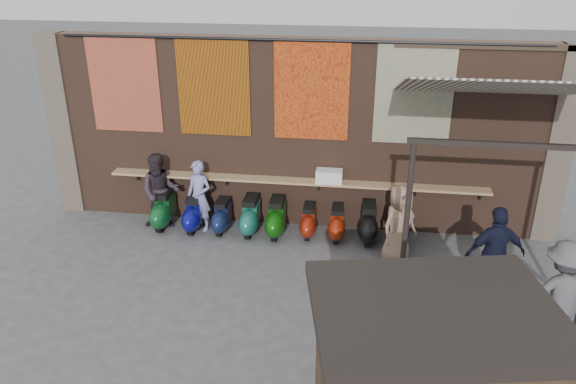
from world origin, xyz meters
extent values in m
plane|color=#474749|center=(0.00, 0.00, 0.00)|extent=(70.00, 70.00, 0.00)
cube|color=brown|center=(0.00, 2.70, 2.00)|extent=(10.00, 0.40, 4.00)
cube|color=#4C4238|center=(-5.20, 2.70, 2.00)|extent=(0.50, 0.50, 4.00)
cube|color=#4C4238|center=(5.20, 2.70, 2.00)|extent=(0.50, 0.50, 4.00)
cube|color=#9E7A51|center=(0.00, 2.33, 1.10)|extent=(8.00, 0.32, 0.05)
cube|color=white|center=(0.72, 2.30, 1.26)|extent=(0.54, 0.31, 0.27)
cube|color=maroon|center=(-3.60, 2.48, 3.00)|extent=(1.50, 0.02, 2.00)
cube|color=#D3660C|center=(-1.70, 2.48, 3.00)|extent=(1.50, 0.02, 2.00)
cube|color=#C54D18|center=(0.30, 2.48, 3.00)|extent=(1.50, 0.02, 2.00)
cube|color=teal|center=(2.30, 2.48, 3.00)|extent=(1.50, 0.02, 2.00)
cylinder|color=black|center=(0.00, 2.47, 3.98)|extent=(9.50, 0.06, 0.06)
imported|color=#7E84B8|center=(-2.01, 2.00, 0.78)|extent=(0.66, 0.53, 1.55)
imported|color=#2B2129|center=(-2.86, 2.00, 0.84)|extent=(0.90, 0.75, 1.67)
imported|color=black|center=(3.68, 0.14, 0.88)|extent=(1.10, 0.64, 1.76)
imported|color=#525156|center=(4.43, -0.93, 0.88)|extent=(1.18, 0.72, 1.77)
imported|color=#886B56|center=(2.13, 1.22, 0.80)|extent=(0.92, 0.90, 1.60)
cube|color=black|center=(2.17, -3.77, 2.39)|extent=(2.72, 2.29, 0.12)
cube|color=gold|center=(2.00, -2.95, 1.69)|extent=(1.18, 0.27, 0.50)
cube|color=#473321|center=(2.00, -2.95, 0.85)|extent=(1.77, 0.44, 0.06)
cube|color=beige|center=(3.50, 0.90, 3.55)|extent=(3.20, 3.28, 0.97)
cube|color=#33261C|center=(3.50, 2.49, 3.95)|extent=(3.30, 0.08, 0.12)
cube|color=black|center=(3.50, -0.60, 3.08)|extent=(3.00, 0.08, 0.08)
cylinder|color=black|center=(2.10, -0.60, 1.55)|extent=(0.09, 0.09, 3.10)
camera|label=1|loc=(1.36, -8.47, 5.69)|focal=35.00mm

